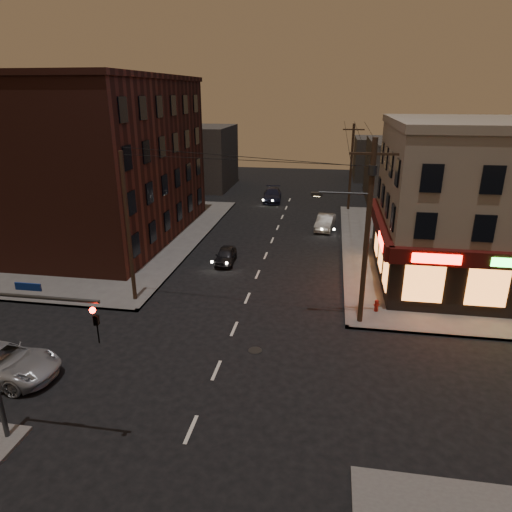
% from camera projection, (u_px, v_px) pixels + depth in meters
% --- Properties ---
extents(ground, '(120.00, 120.00, 0.00)m').
position_uv_depth(ground, '(216.00, 370.00, 21.23)').
color(ground, black).
rests_on(ground, ground).
extents(sidewalk_ne, '(24.00, 28.00, 0.15)m').
position_uv_depth(sidewalk_ne, '(496.00, 255.00, 36.07)').
color(sidewalk_ne, '#514F4C').
rests_on(sidewalk_ne, ground).
extents(sidewalk_nw, '(24.00, 28.00, 0.15)m').
position_uv_depth(sidewalk_nw, '(75.00, 233.00, 41.60)').
color(sidewalk_nw, '#514F4C').
rests_on(sidewalk_nw, ground).
extents(pizza_building, '(15.85, 12.85, 10.50)m').
position_uv_depth(pizza_building, '(504.00, 205.00, 29.43)').
color(pizza_building, gray).
rests_on(pizza_building, sidewalk_ne).
extents(brick_apartment, '(12.00, 20.00, 13.00)m').
position_uv_depth(brick_apartment, '(103.00, 161.00, 38.83)').
color(brick_apartment, '#451E16').
rests_on(brick_apartment, sidewalk_nw).
extents(bg_building_ne_a, '(10.00, 12.00, 7.00)m').
position_uv_depth(bg_building_ne_a, '(412.00, 171.00, 53.15)').
color(bg_building_ne_a, '#3F3D3A').
rests_on(bg_building_ne_a, ground).
extents(bg_building_nw, '(9.00, 10.00, 8.00)m').
position_uv_depth(bg_building_nw, '(198.00, 157.00, 60.84)').
color(bg_building_nw, '#3F3D3A').
rests_on(bg_building_nw, ground).
extents(bg_building_ne_b, '(8.00, 8.00, 6.00)m').
position_uv_depth(bg_building_ne_b, '(382.00, 159.00, 66.62)').
color(bg_building_ne_b, '#3F3D3A').
rests_on(bg_building_ne_b, ground).
extents(utility_pole_main, '(4.20, 0.44, 10.00)m').
position_uv_depth(utility_pole_main, '(366.00, 224.00, 23.63)').
color(utility_pole_main, '#382619').
rests_on(utility_pole_main, sidewalk_ne).
extents(utility_pole_far, '(0.26, 0.26, 9.00)m').
position_uv_depth(utility_pole_far, '(351.00, 168.00, 48.30)').
color(utility_pole_far, '#382619').
rests_on(utility_pole_far, sidewalk_ne).
extents(utility_pole_west, '(0.24, 0.24, 9.00)m').
position_uv_depth(utility_pole_west, '(128.00, 229.00, 26.73)').
color(utility_pole_west, '#382619').
rests_on(utility_pole_west, sidewalk_nw).
extents(traffic_signal, '(4.49, 0.32, 6.47)m').
position_uv_depth(traffic_signal, '(13.00, 344.00, 15.47)').
color(traffic_signal, '#333538').
rests_on(traffic_signal, ground).
extents(sedan_near, '(1.60, 3.53, 1.18)m').
position_uv_depth(sedan_near, '(226.00, 256.00, 34.37)').
color(sedan_near, black).
rests_on(sedan_near, ground).
extents(sedan_mid, '(2.01, 4.38, 1.39)m').
position_uv_depth(sedan_mid, '(325.00, 222.00, 42.71)').
color(sedan_mid, slate).
rests_on(sedan_mid, ground).
extents(sedan_far, '(2.47, 5.22, 1.47)m').
position_uv_depth(sedan_far, '(272.00, 195.00, 53.81)').
color(sedan_far, black).
rests_on(sedan_far, ground).
extents(fire_hydrant, '(0.33, 0.33, 0.73)m').
position_uv_depth(fire_hydrant, '(376.00, 305.00, 26.50)').
color(fire_hydrant, maroon).
rests_on(fire_hydrant, sidewalk_ne).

